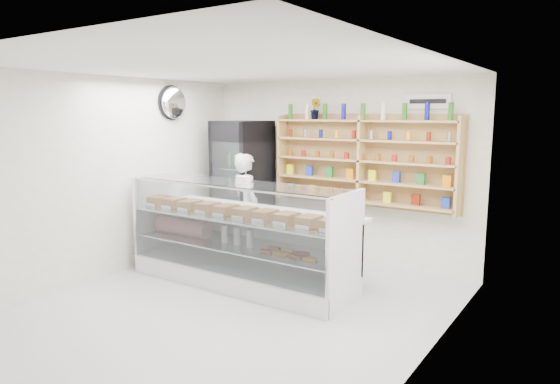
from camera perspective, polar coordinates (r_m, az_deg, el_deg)
The scene contains 8 objects.
room at distance 5.75m, azimuth -5.13°, elevation 0.05°, with size 5.00×5.00×5.00m.
display_counter at distance 6.82m, azimuth -4.49°, elevation -7.34°, with size 3.19×0.95×1.39m.
shop_worker at distance 7.85m, azimuth -3.90°, elevation -1.63°, with size 0.61×0.40×1.69m, color silver.
drinks_cooler at distance 8.24m, azimuth -4.33°, elevation 0.59°, with size 0.86×0.84×2.17m.
wall_shelving at distance 7.45m, azimuth 9.33°, elevation 3.53°, with size 2.84×0.28×1.33m.
potted_plant at distance 7.78m, azimuth 4.09°, elevation 9.46°, with size 0.17×0.14×0.32m, color #1E6626.
security_mirror at distance 8.03m, azimuth -12.02°, elevation 9.96°, with size 0.15×0.50×0.50m, color silver.
wall_sign at distance 7.22m, azimuth 16.55°, elevation 9.91°, with size 0.62×0.03×0.20m, color white.
Camera 1 is at (3.57, -4.41, 2.30)m, focal length 32.00 mm.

